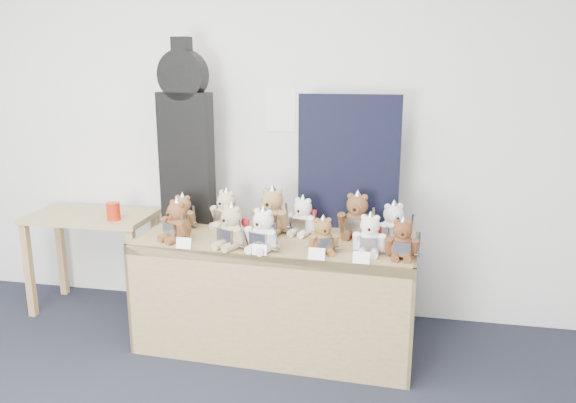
% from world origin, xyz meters
% --- Properties ---
extents(room_shell, '(6.00, 6.00, 6.00)m').
position_xyz_m(room_shell, '(0.56, 2.49, 1.47)').
color(room_shell, silver).
rests_on(room_shell, floor).
extents(display_table, '(1.76, 0.79, 0.72)m').
position_xyz_m(display_table, '(0.66, 1.84, 0.57)').
color(display_table, olive).
rests_on(display_table, floor).
extents(side_table, '(0.89, 0.51, 0.73)m').
position_xyz_m(side_table, '(-0.78, 2.17, 0.61)').
color(side_table, tan).
rests_on(side_table, floor).
extents(guitar_case, '(0.39, 0.16, 1.23)m').
position_xyz_m(guitar_case, '(-0.03, 2.18, 1.33)').
color(guitar_case, black).
rests_on(guitar_case, display_table).
extents(navy_board, '(0.66, 0.02, 0.88)m').
position_xyz_m(navy_board, '(1.07, 2.22, 1.16)').
color(navy_board, black).
rests_on(navy_board, display_table).
extents(red_cup, '(0.09, 0.09, 0.12)m').
position_xyz_m(red_cup, '(-0.53, 2.05, 0.80)').
color(red_cup, red).
rests_on(red_cup, side_table).
extents(teddy_front_far_left, '(0.23, 0.23, 0.29)m').
position_xyz_m(teddy_front_far_left, '(0.07, 1.74, 0.84)').
color(teddy_front_far_left, brown).
rests_on(teddy_front_far_left, display_table).
extents(teddy_front_left, '(0.23, 0.23, 0.30)m').
position_xyz_m(teddy_front_left, '(0.44, 1.68, 0.84)').
color(teddy_front_left, tan).
rests_on(teddy_front_left, display_table).
extents(teddy_front_centre, '(0.23, 0.22, 0.29)m').
position_xyz_m(teddy_front_centre, '(0.63, 1.66, 0.84)').
color(teddy_front_centre, silver).
rests_on(teddy_front_centre, display_table).
extents(teddy_front_right, '(0.20, 0.18, 0.24)m').
position_xyz_m(teddy_front_right, '(0.98, 1.69, 0.82)').
color(teddy_front_right, brown).
rests_on(teddy_front_right, display_table).
extents(teddy_front_far_right, '(0.21, 0.18, 0.26)m').
position_xyz_m(teddy_front_far_right, '(1.25, 1.73, 0.83)').
color(teddy_front_far_right, white).
rests_on(teddy_front_far_right, display_table).
extents(teddy_front_end, '(0.21, 0.16, 0.25)m').
position_xyz_m(teddy_front_end, '(1.43, 1.69, 0.82)').
color(teddy_front_end, brown).
rests_on(teddy_front_end, display_table).
extents(teddy_back_left, '(0.23, 0.23, 0.29)m').
position_xyz_m(teddy_back_left, '(0.28, 2.07, 0.84)').
color(teddy_back_left, '#C5B190').
rests_on(teddy_back_left, display_table).
extents(teddy_back_centre_left, '(0.28, 0.25, 0.34)m').
position_xyz_m(teddy_back_centre_left, '(0.61, 2.01, 0.86)').
color(teddy_back_centre_left, '#A07C50').
rests_on(teddy_back_centre_left, display_table).
extents(teddy_back_centre_right, '(0.22, 0.21, 0.27)m').
position_xyz_m(teddy_back_centre_right, '(0.80, 2.03, 0.83)').
color(teddy_back_centre_right, silver).
rests_on(teddy_back_centre_right, display_table).
extents(teddy_back_right, '(0.26, 0.23, 0.32)m').
position_xyz_m(teddy_back_right, '(1.15, 2.04, 0.85)').
color(teddy_back_right, brown).
rests_on(teddy_back_right, display_table).
extents(teddy_back_end, '(0.24, 0.22, 0.29)m').
position_xyz_m(teddy_back_end, '(1.38, 1.95, 0.84)').
color(teddy_back_end, silver).
rests_on(teddy_back_end, display_table).
extents(teddy_back_far_left, '(0.21, 0.17, 0.25)m').
position_xyz_m(teddy_back_far_left, '(-0.00, 2.00, 0.82)').
color(teddy_back_far_left, olive).
rests_on(teddy_back_far_left, display_table).
extents(entry_card_a, '(0.09, 0.02, 0.07)m').
position_xyz_m(entry_card_a, '(0.17, 1.58, 0.76)').
color(entry_card_a, white).
rests_on(entry_card_a, display_table).
extents(entry_card_b, '(0.09, 0.02, 0.06)m').
position_xyz_m(entry_card_b, '(0.64, 1.57, 0.76)').
color(entry_card_b, white).
rests_on(entry_card_b, display_table).
extents(entry_card_c, '(0.09, 0.02, 0.07)m').
position_xyz_m(entry_card_c, '(0.97, 1.55, 0.76)').
color(entry_card_c, white).
rests_on(entry_card_c, display_table).
extents(entry_card_d, '(0.09, 0.02, 0.07)m').
position_xyz_m(entry_card_d, '(1.22, 1.54, 0.76)').
color(entry_card_d, white).
rests_on(entry_card_d, display_table).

